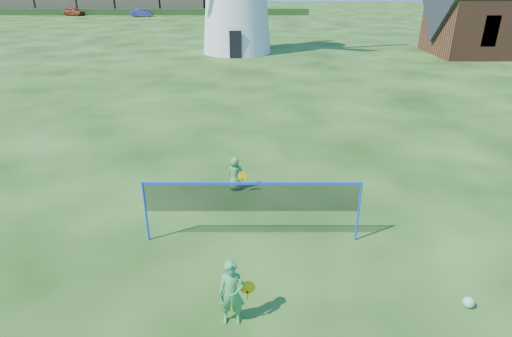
{
  "coord_description": "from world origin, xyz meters",
  "views": [
    {
      "loc": [
        0.2,
        -8.96,
        5.8
      ],
      "look_at": [
        0.2,
        0.5,
        1.5
      ],
      "focal_mm": 29.58,
      "sensor_mm": 36.0,
      "label": 1
    }
  ],
  "objects_px": {
    "badminton_net": "(252,198)",
    "play_ball": "(469,302)",
    "player_girl": "(232,293)",
    "car_left": "(74,11)",
    "car_right": "(141,13)",
    "player_boy": "(235,174)"
  },
  "relations": [
    {
      "from": "player_girl",
      "to": "car_left",
      "type": "height_order",
      "value": "player_girl"
    },
    {
      "from": "player_boy",
      "to": "car_left",
      "type": "distance_m",
      "value": 69.13
    },
    {
      "from": "player_girl",
      "to": "car_left",
      "type": "xyz_separation_m",
      "value": [
        -29.57,
        67.92,
        -0.01
      ]
    },
    {
      "from": "badminton_net",
      "to": "player_boy",
      "type": "distance_m",
      "value": 2.81
    },
    {
      "from": "play_ball",
      "to": "badminton_net",
      "type": "bearing_deg",
      "value": 151.31
    },
    {
      "from": "player_boy",
      "to": "play_ball",
      "type": "height_order",
      "value": "player_boy"
    },
    {
      "from": "car_left",
      "to": "player_boy",
      "type": "bearing_deg",
      "value": -131.17
    },
    {
      "from": "play_ball",
      "to": "car_left",
      "type": "distance_m",
      "value": 75.66
    },
    {
      "from": "play_ball",
      "to": "player_girl",
      "type": "bearing_deg",
      "value": -175.22
    },
    {
      "from": "car_right",
      "to": "player_girl",
      "type": "bearing_deg",
      "value": -166.96
    },
    {
      "from": "player_girl",
      "to": "play_ball",
      "type": "bearing_deg",
      "value": 5.26
    },
    {
      "from": "player_boy",
      "to": "car_left",
      "type": "relative_size",
      "value": 0.27
    },
    {
      "from": "player_girl",
      "to": "car_right",
      "type": "bearing_deg",
      "value": 105.71
    },
    {
      "from": "badminton_net",
      "to": "play_ball",
      "type": "relative_size",
      "value": 22.95
    },
    {
      "from": "badminton_net",
      "to": "player_boy",
      "type": "relative_size",
      "value": 4.95
    },
    {
      "from": "play_ball",
      "to": "car_right",
      "type": "bearing_deg",
      "value": 108.93
    },
    {
      "from": "badminton_net",
      "to": "player_boy",
      "type": "xyz_separation_m",
      "value": [
        -0.52,
        2.69,
        -0.63
      ]
    },
    {
      "from": "car_left",
      "to": "player_girl",
      "type": "bearing_deg",
      "value": -132.8
    },
    {
      "from": "player_girl",
      "to": "car_right",
      "type": "distance_m",
      "value": 68.24
    },
    {
      "from": "player_boy",
      "to": "play_ball",
      "type": "xyz_separation_m",
      "value": [
        4.7,
        -4.97,
        -0.4
      ]
    },
    {
      "from": "player_girl",
      "to": "play_ball",
      "type": "height_order",
      "value": "player_girl"
    },
    {
      "from": "badminton_net",
      "to": "car_left",
      "type": "relative_size",
      "value": 1.32
    }
  ]
}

